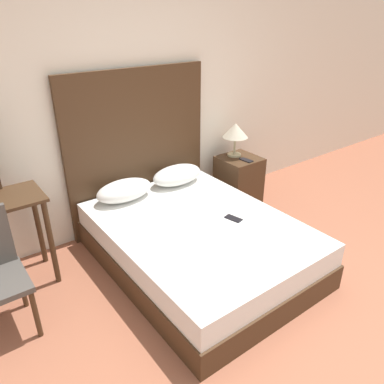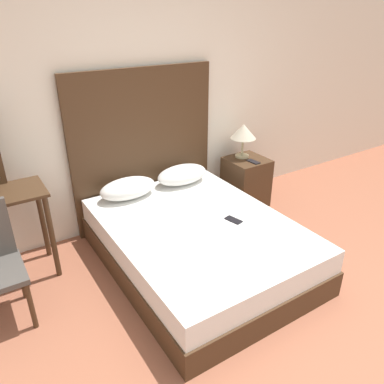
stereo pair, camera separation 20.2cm
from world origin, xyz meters
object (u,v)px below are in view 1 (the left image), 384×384
(nightstand, at_px, (238,180))
(table_lamp, at_px, (235,131))
(bed, at_px, (199,243))
(phone_on_bed, at_px, (233,218))
(phone_on_nightstand, at_px, (246,160))

(nightstand, xyz_separation_m, table_lamp, (-0.01, 0.09, 0.56))
(bed, height_order, phone_on_bed, phone_on_bed)
(table_lamp, bearing_deg, phone_on_bed, -132.44)
(table_lamp, height_order, phone_on_nightstand, table_lamp)
(nightstand, bearing_deg, bed, -148.63)
(table_lamp, xyz_separation_m, phone_on_nightstand, (0.00, -0.19, -0.28))
(nightstand, distance_m, phone_on_nightstand, 0.30)
(table_lamp, bearing_deg, bed, -145.31)
(phone_on_bed, xyz_separation_m, phone_on_nightstand, (0.81, 0.69, 0.13))
(phone_on_bed, xyz_separation_m, nightstand, (0.81, 0.80, -0.15))
(bed, bearing_deg, table_lamp, 34.69)
(bed, xyz_separation_m, nightstand, (1.09, 0.66, 0.07))
(phone_on_nightstand, bearing_deg, phone_on_bed, -139.53)
(bed, relative_size, phone_on_bed, 11.78)
(phone_on_nightstand, bearing_deg, table_lamp, 90.74)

